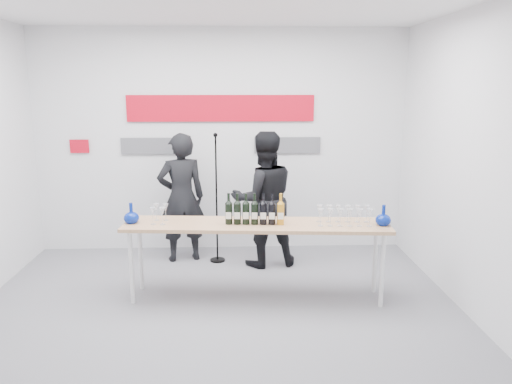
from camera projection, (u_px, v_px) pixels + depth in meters
ground at (218, 309)px, 5.14m from camera, size 5.00×5.00×0.00m
back_wall at (221, 142)px, 6.77m from camera, size 5.00×0.04×3.00m
signage at (217, 119)px, 6.68m from camera, size 3.38×0.02×0.79m
tasting_table at (256, 229)px, 5.25m from camera, size 2.82×0.76×0.84m
wine_bottles at (255, 209)px, 5.17m from camera, size 0.62×0.12×0.33m
decanter_left at (131, 213)px, 5.23m from camera, size 0.16×0.16×0.21m
decanter_right at (383, 215)px, 5.15m from camera, size 0.16×0.16×0.21m
glasses_left at (159, 214)px, 5.25m from camera, size 0.18×0.23×0.18m
glasses_right at (344, 215)px, 5.19m from camera, size 0.57×0.26×0.18m
presenter_left at (181, 198)px, 6.42m from camera, size 0.69×0.55×1.67m
presenter_right at (264, 199)px, 6.24m from camera, size 0.94×0.79×1.71m
mic_stand at (217, 223)px, 6.42m from camera, size 0.20×0.20×1.68m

